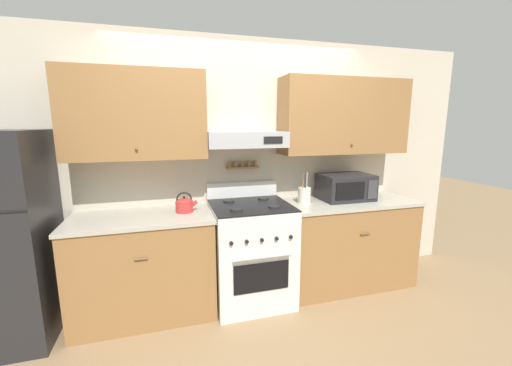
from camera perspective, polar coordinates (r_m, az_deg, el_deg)
The scene contains 8 objects.
ground_plane at distance 3.10m, azimuth 0.69°, elevation -22.92°, with size 16.00×16.00×0.00m, color #937551.
wall_back at distance 3.19m, azimuth -1.75°, elevation 6.35°, with size 5.20×0.46×2.55m.
counter_left at distance 3.08m, azimuth -19.56°, elevation -13.92°, with size 1.22×0.67×0.92m.
counter_right at distance 3.57m, azimuth 15.95°, elevation -10.24°, with size 1.39×0.67×0.92m.
stove_range at distance 3.12m, azimuth -0.94°, elevation -12.43°, with size 0.74×0.73×1.12m.
tea_kettle at distance 2.93m, azimuth -12.85°, elevation -3.83°, with size 0.20×0.16×0.19m.
microwave at distance 3.44m, azimuth 15.98°, elevation -0.69°, with size 0.53×0.39×0.27m.
utensil_crock at distance 3.21m, azimuth 8.79°, elevation -2.12°, with size 0.13×0.13×0.31m.
Camera 1 is at (-0.75, -2.47, 1.71)m, focal length 22.00 mm.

